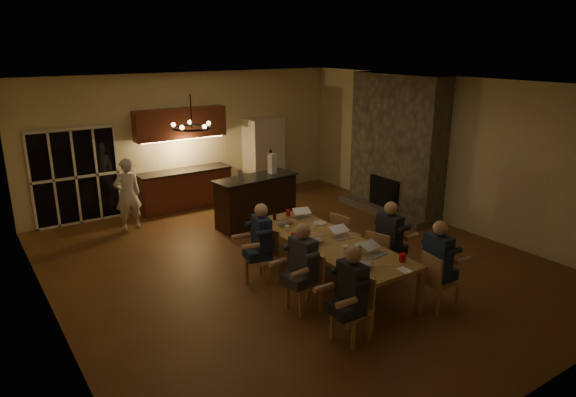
{
  "coord_description": "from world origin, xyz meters",
  "views": [
    {
      "loc": [
        -4.92,
        -7.07,
        3.86
      ],
      "look_at": [
        0.06,
        0.3,
        1.15
      ],
      "focal_mm": 32.0,
      "sensor_mm": 36.0,
      "label": 1
    }
  ],
  "objects_px": {
    "chair_right_mid": "(383,255)",
    "laptop_c": "(312,235)",
    "plate_near": "(362,245)",
    "chair_left_mid": "(304,283)",
    "bar_blender": "(272,164)",
    "bar_bottle": "(240,175)",
    "chair_right_far": "(346,235)",
    "laptop_a": "(361,257)",
    "redcup_mid": "(293,237)",
    "plate_far": "(320,223)",
    "redcup_near": "(402,258)",
    "dining_table": "(328,261)",
    "chair_left_near": "(352,310)",
    "person_left_near": "(352,296)",
    "laptop_e": "(283,217)",
    "can_silver": "(360,250)",
    "person_left_far": "(262,244)",
    "mug_mid": "(315,227)",
    "can_cola": "(274,216)",
    "chair_left_far": "(262,258)",
    "laptop_b": "(376,248)",
    "chair_right_near": "(441,281)",
    "mug_front": "(345,249)",
    "laptop_f": "(304,213)",
    "refrigerator": "(264,157)",
    "laptop_d": "(343,231)",
    "person_left_mid": "(303,268)",
    "bar_island": "(256,201)",
    "person_right_near": "(437,264)",
    "plate_left": "(350,263)",
    "mug_back": "(287,228)",
    "standing_person": "(128,194)",
    "redcup_far": "(288,213)",
    "person_right_mid": "(389,241)"
  },
  "relations": [
    {
      "from": "standing_person",
      "to": "person_left_near",
      "type": "bearing_deg",
      "value": 97.18
    },
    {
      "from": "person_left_mid",
      "to": "mug_mid",
      "type": "xyz_separation_m",
      "value": [
        1.02,
        1.08,
        0.11
      ]
    },
    {
      "from": "mug_mid",
      "to": "plate_far",
      "type": "height_order",
      "value": "mug_mid"
    },
    {
      "from": "laptop_c",
      "to": "laptop_f",
      "type": "height_order",
      "value": "same"
    },
    {
      "from": "chair_left_near",
      "to": "redcup_far",
      "type": "bearing_deg",
      "value": 150.8
    },
    {
      "from": "can_silver",
      "to": "plate_far",
      "type": "height_order",
      "value": "can_silver"
    },
    {
      "from": "mug_back",
      "to": "redcup_near",
      "type": "bearing_deg",
      "value": -71.13
    },
    {
      "from": "person_left_near",
      "to": "dining_table",
      "type": "bearing_deg",
      "value": 153.27
    },
    {
      "from": "dining_table",
      "to": "laptop_f",
      "type": "bearing_deg",
      "value": 75.47
    },
    {
      "from": "person_left_near",
      "to": "person_left_far",
      "type": "relative_size",
      "value": 1.0
    },
    {
      "from": "chair_left_mid",
      "to": "bar_blender",
      "type": "bearing_deg",
      "value": 156.11
    },
    {
      "from": "mug_back",
      "to": "laptop_b",
      "type": "bearing_deg",
      "value": -71.66
    },
    {
      "from": "chair_left_mid",
      "to": "laptop_d",
      "type": "height_order",
      "value": "laptop_d"
    },
    {
      "from": "chair_right_mid",
      "to": "plate_far",
      "type": "xyz_separation_m",
      "value": [
        -0.45,
        1.15,
        0.31
      ]
    },
    {
      "from": "chair_left_far",
      "to": "plate_left",
      "type": "height_order",
      "value": "chair_left_far"
    },
    {
      "from": "laptop_d",
      "to": "laptop_e",
      "type": "bearing_deg",
      "value": 114.13
    },
    {
      "from": "dining_table",
      "to": "laptop_e",
      "type": "height_order",
      "value": "laptop_e"
    },
    {
      "from": "bar_bottle",
      "to": "laptop_c",
      "type": "bearing_deg",
      "value": -95.78
    },
    {
      "from": "mug_mid",
      "to": "can_cola",
      "type": "height_order",
      "value": "can_cola"
    },
    {
      "from": "chair_right_mid",
      "to": "dining_table",
      "type": "bearing_deg",
      "value": 46.04
    },
    {
      "from": "person_right_near",
      "to": "laptop_c",
      "type": "height_order",
      "value": "person_right_near"
    },
    {
      "from": "chair_right_mid",
      "to": "chair_left_near",
      "type": "bearing_deg",
      "value": 107.22
    },
    {
      "from": "laptop_c",
      "to": "plate_near",
      "type": "distance_m",
      "value": 0.83
    },
    {
      "from": "laptop_e",
      "to": "can_silver",
      "type": "height_order",
      "value": "laptop_e"
    },
    {
      "from": "mug_mid",
      "to": "redcup_near",
      "type": "relative_size",
      "value": 0.83
    },
    {
      "from": "laptop_c",
      "to": "can_silver",
      "type": "distance_m",
      "value": 0.88
    },
    {
      "from": "chair_left_far",
      "to": "laptop_b",
      "type": "bearing_deg",
      "value": 18.4
    },
    {
      "from": "redcup_mid",
      "to": "plate_far",
      "type": "xyz_separation_m",
      "value": [
        0.85,
        0.39,
        -0.05
      ]
    },
    {
      "from": "person_left_near",
      "to": "laptop_c",
      "type": "distance_m",
      "value": 1.82
    },
    {
      "from": "person_left_mid",
      "to": "person_left_far",
      "type": "bearing_deg",
      "value": 173.86
    },
    {
      "from": "bar_island",
      "to": "person_right_mid",
      "type": "bearing_deg",
      "value": -88.84
    },
    {
      "from": "mug_mid",
      "to": "redcup_mid",
      "type": "bearing_deg",
      "value": -160.4
    },
    {
      "from": "person_left_far",
      "to": "person_left_near",
      "type": "bearing_deg",
      "value": 11.13
    },
    {
      "from": "plate_far",
      "to": "bar_island",
      "type": "bearing_deg",
      "value": 87.53
    },
    {
      "from": "chair_right_far",
      "to": "laptop_a",
      "type": "relative_size",
      "value": 2.78
    },
    {
      "from": "redcup_near",
      "to": "bar_blender",
      "type": "height_order",
      "value": "bar_blender"
    },
    {
      "from": "mug_front",
      "to": "mug_mid",
      "type": "distance_m",
      "value": 1.09
    },
    {
      "from": "bar_island",
      "to": "laptop_b",
      "type": "xyz_separation_m",
      "value": [
        -0.26,
        -4.02,
        0.32
      ]
    },
    {
      "from": "mug_mid",
      "to": "chair_left_far",
      "type": "bearing_deg",
      "value": 176.34
    },
    {
      "from": "chair_left_mid",
      "to": "person_left_near",
      "type": "xyz_separation_m",
      "value": [
        0.01,
        -1.05,
        0.24
      ]
    },
    {
      "from": "laptop_a",
      "to": "person_left_near",
      "type": "bearing_deg",
      "value": 75.59
    },
    {
      "from": "chair_right_mid",
      "to": "laptop_c",
      "type": "bearing_deg",
      "value": 46.77
    },
    {
      "from": "chair_left_far",
      "to": "chair_right_far",
      "type": "bearing_deg",
      "value": 70.97
    },
    {
      "from": "laptop_f",
      "to": "person_left_far",
      "type": "bearing_deg",
      "value": -143.06
    },
    {
      "from": "refrigerator",
      "to": "laptop_b",
      "type": "xyz_separation_m",
      "value": [
        -1.65,
        -5.96,
        -0.14
      ]
    },
    {
      "from": "chair_right_far",
      "to": "person_left_far",
      "type": "relative_size",
      "value": 0.64
    },
    {
      "from": "chair_right_near",
      "to": "mug_front",
      "type": "xyz_separation_m",
      "value": [
        -0.93,
        1.11,
        0.36
      ]
    },
    {
      "from": "mug_mid",
      "to": "laptop_c",
      "type": "bearing_deg",
      "value": -131.66
    },
    {
      "from": "bar_bottle",
      "to": "laptop_b",
      "type": "bearing_deg",
      "value": -87.29
    },
    {
      "from": "person_left_far",
      "to": "standing_person",
      "type": "relative_size",
      "value": 0.89
    }
  ]
}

